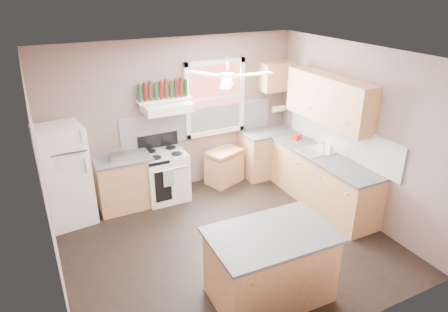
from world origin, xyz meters
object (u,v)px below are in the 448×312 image
refrigerator (65,176)px  stove (165,176)px  toaster (119,155)px  island (270,267)px  cart (224,166)px

refrigerator → stove: refrigerator is taller
toaster → island: (1.08, -2.81, -0.56)m
refrigerator → toaster: bearing=-7.7°
stove → island: (0.33, -2.85, 0.00)m
toaster → cart: toaster is taller
stove → island: 2.87m
stove → island: bearing=-82.9°
stove → cart: 1.19m
cart → island: bearing=-126.5°
refrigerator → cart: 2.82m
toaster → refrigerator: bearing=-179.9°
refrigerator → island: (1.91, -2.83, -0.36)m
stove → toaster: bearing=-176.4°
cart → refrigerator: bearing=161.9°
toaster → island: size_ratio=0.21×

